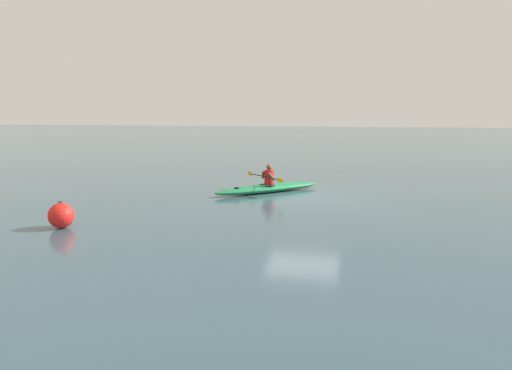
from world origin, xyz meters
name	(u,v)px	position (x,y,z in m)	size (l,w,h in m)	color
ground_plane	(304,196)	(0.00, 0.00, 0.00)	(160.00, 160.00, 0.00)	#334C56
kayak	(268,188)	(1.34, -0.49, 0.14)	(3.54, 3.46, 0.28)	#19723F
kayaker	(269,176)	(1.32, -0.51, 0.59)	(1.68, 1.73, 0.73)	red
mooring_buoy_red_near	(61,215)	(5.33, 5.69, 0.31)	(0.63, 0.63, 0.67)	red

